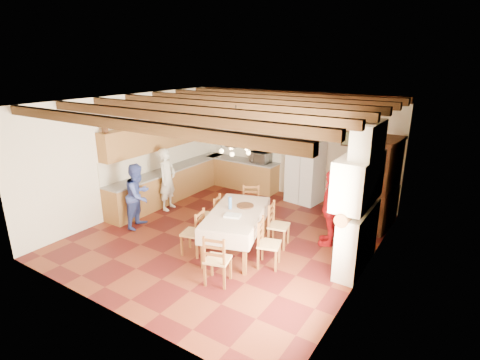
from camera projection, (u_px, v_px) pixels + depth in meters
name	position (u px, v px, depth m)	size (l,w,h in m)	color
floor	(229.00, 235.00, 8.53)	(6.00, 6.50, 0.02)	#481211
ceiling	(228.00, 101.00, 7.60)	(6.00, 6.50, 0.02)	silver
wall_back	(293.00, 144.00, 10.67)	(6.00, 0.02, 3.00)	#EDE2C4
wall_front	(102.00, 225.00, 5.47)	(6.00, 0.02, 3.00)	#EDE2C4
wall_left	(132.00, 154.00, 9.63)	(0.02, 6.50, 3.00)	#EDE2C4
wall_right	(371.00, 199.00, 6.51)	(0.02, 6.50, 3.00)	#EDE2C4
ceiling_beams	(228.00, 106.00, 7.63)	(6.00, 6.30, 0.16)	#382412
lower_cabinets_left	(172.00, 184.00, 10.63)	(0.60, 4.30, 0.86)	brown
lower_cabinets_back	(242.00, 174.00, 11.56)	(2.30, 0.60, 0.86)	brown
countertop_left	(171.00, 169.00, 10.50)	(0.62, 4.30, 0.04)	gray
countertop_back	(242.00, 160.00, 11.42)	(2.34, 0.62, 0.04)	gray
backsplash_left	(163.00, 157.00, 10.54)	(0.03, 4.30, 0.60)	beige
backsplash_back	(247.00, 148.00, 11.55)	(2.30, 0.03, 0.60)	beige
upper_cabinets	(166.00, 134.00, 10.26)	(0.35, 4.20, 0.70)	brown
fireplace	(357.00, 198.00, 6.85)	(0.56, 1.60, 2.80)	beige
wall_picture	(348.00, 138.00, 9.74)	(0.34, 0.03, 0.42)	black
refrigerator	(305.00, 171.00, 10.30)	(0.87, 0.72, 1.75)	silver
hutch	(383.00, 184.00, 8.61)	(0.49, 1.17, 2.13)	#361910
dining_table	(236.00, 215.00, 7.64)	(1.56, 2.19, 0.86)	beige
chandelier	(236.00, 145.00, 7.18)	(0.47, 0.47, 0.03)	black
chair_left_near	(193.00, 232.00, 7.58)	(0.42, 0.40, 0.96)	brown
chair_left_far	(210.00, 215.00, 8.38)	(0.42, 0.40, 0.96)	brown
chair_right_near	(269.00, 243.00, 7.11)	(0.42, 0.40, 0.96)	brown
chair_right_far	(279.00, 225.00, 7.90)	(0.42, 0.40, 0.96)	brown
chair_end_near	(218.00, 258.00, 6.57)	(0.42, 0.40, 0.96)	brown
chair_end_far	(251.00, 206.00, 8.91)	(0.42, 0.40, 0.96)	brown
person_man	(167.00, 179.00, 9.78)	(0.60, 0.39, 1.65)	silver
person_woman_blue	(138.00, 196.00, 8.76)	(0.75, 0.59, 1.55)	#3A4BA0
person_woman_red	(331.00, 208.00, 7.88)	(0.98, 0.41, 1.67)	red
microwave	(261.00, 157.00, 11.02)	(0.57, 0.39, 0.32)	silver
fridge_vase	(308.00, 135.00, 9.97)	(0.26, 0.26, 0.27)	#361910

